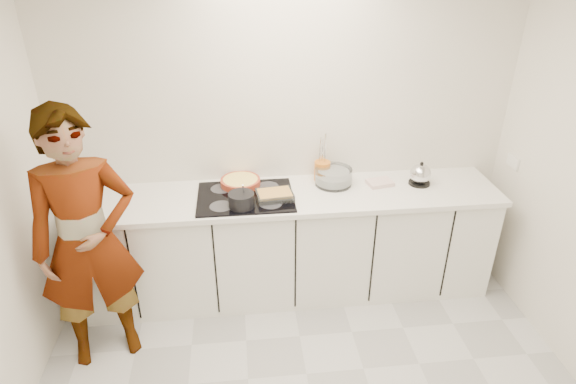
{
  "coord_description": "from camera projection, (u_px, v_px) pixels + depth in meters",
  "views": [
    {
      "loc": [
        -0.38,
        -1.95,
        2.64
      ],
      "look_at": [
        -0.05,
        1.05,
        1.05
      ],
      "focal_mm": 30.0,
      "sensor_mm": 36.0,
      "label": 1
    }
  ],
  "objects": [
    {
      "name": "wall_back",
      "position": [
        287.0,
        131.0,
        3.78
      ],
      "size": [
        3.6,
        0.0,
        2.6
      ],
      "primitive_type": "cube",
      "color": "white",
      "rests_on": "ground"
    },
    {
      "name": "base_cabinets",
      "position": [
        291.0,
        245.0,
        3.91
      ],
      "size": [
        3.2,
        0.58,
        0.87
      ],
      "primitive_type": "cube",
      "color": "white",
      "rests_on": "floor"
    },
    {
      "name": "countertop",
      "position": [
        291.0,
        196.0,
        3.69
      ],
      "size": [
        3.24,
        0.64,
        0.04
      ],
      "primitive_type": "cube",
      "color": "white",
      "rests_on": "base_cabinets"
    },
    {
      "name": "hob",
      "position": [
        245.0,
        197.0,
        3.63
      ],
      "size": [
        0.72,
        0.54,
        0.01
      ],
      "primitive_type": "cube",
      "color": "black",
      "rests_on": "countertop"
    },
    {
      "name": "tart_dish",
      "position": [
        240.0,
        182.0,
        3.78
      ],
      "size": [
        0.38,
        0.38,
        0.05
      ],
      "color": "#A63A22",
      "rests_on": "hob"
    },
    {
      "name": "saucepan",
      "position": [
        241.0,
        200.0,
        3.46
      ],
      "size": [
        0.25,
        0.25,
        0.18
      ],
      "color": "black",
      "rests_on": "hob"
    },
    {
      "name": "baking_dish",
      "position": [
        275.0,
        195.0,
        3.58
      ],
      "size": [
        0.29,
        0.22,
        0.05
      ],
      "color": "silver",
      "rests_on": "hob"
    },
    {
      "name": "mixing_bowl",
      "position": [
        334.0,
        177.0,
        3.8
      ],
      "size": [
        0.35,
        0.35,
        0.13
      ],
      "color": "silver",
      "rests_on": "countertop"
    },
    {
      "name": "tea_towel",
      "position": [
        380.0,
        183.0,
        3.82
      ],
      "size": [
        0.22,
        0.18,
        0.03
      ],
      "primitive_type": "cube",
      "rotation": [
        0.0,
        0.0,
        0.2
      ],
      "color": "white",
      "rests_on": "countertop"
    },
    {
      "name": "kettle",
      "position": [
        420.0,
        175.0,
        3.8
      ],
      "size": [
        0.21,
        0.21,
        0.19
      ],
      "color": "black",
      "rests_on": "countertop"
    },
    {
      "name": "utensil_crock",
      "position": [
        322.0,
        171.0,
        3.86
      ],
      "size": [
        0.16,
        0.16,
        0.16
      ],
      "primitive_type": "cylinder",
      "rotation": [
        0.0,
        0.0,
        -0.28
      ],
      "color": "orange",
      "rests_on": "countertop"
    },
    {
      "name": "cook",
      "position": [
        87.0,
        243.0,
        3.08
      ],
      "size": [
        0.77,
        0.62,
        1.83
      ],
      "primitive_type": "imported",
      "rotation": [
        0.0,
        0.0,
        0.31
      ],
      "color": "white",
      "rests_on": "floor"
    }
  ]
}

